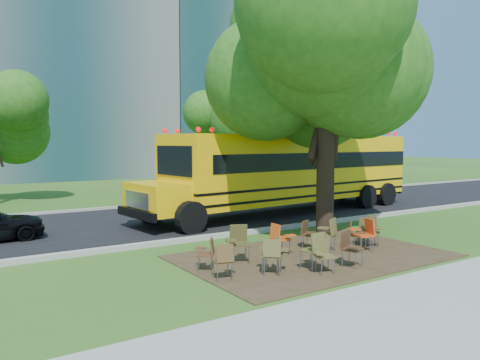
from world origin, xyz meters
TOP-DOWN VIEW (x-y plane):
  - ground at (0.00, 0.00)m, footprint 160.00×160.00m
  - sidewalk at (0.00, -5.00)m, footprint 60.00×4.00m
  - dirt_patch at (1.00, -0.50)m, footprint 7.00×4.50m
  - asphalt_road at (0.00, 7.00)m, footprint 80.00×8.00m
  - kerb_near at (0.00, 3.00)m, footprint 80.00×0.25m
  - kerb_far at (0.00, 11.10)m, footprint 80.00×0.25m
  - building_right at (24.00, 38.00)m, footprint 30.00×16.00m
  - bg_tree_3 at (8.00, 14.00)m, footprint 5.60×5.60m
  - bg_tree_4 at (16.00, 13.00)m, footprint 5.00×5.00m
  - main_tree at (3.03, 1.23)m, footprint 7.20×7.20m
  - school_bus at (5.69, 5.99)m, footprint 13.86×4.33m
  - chair_0 at (-2.14, -1.08)m, footprint 0.64×0.50m
  - chair_1 at (-1.00, -1.36)m, footprint 0.75×0.59m
  - chair_2 at (-0.94, -1.24)m, footprint 0.58×0.73m
  - chair_3 at (0.06, -1.85)m, footprint 0.64×0.50m
  - chair_4 at (0.05, -1.55)m, footprint 0.62×0.61m
  - chair_5 at (0.95, -1.83)m, footprint 0.61×0.66m
  - chair_6 at (2.52, -0.88)m, footprint 0.57×0.72m
  - chair_7 at (2.95, -0.65)m, footprint 0.57×0.59m
  - chair_8 at (-2.10, -0.25)m, footprint 0.54×0.68m
  - chair_9 at (-1.06, 0.01)m, footprint 0.77×0.61m
  - chair_10 at (0.27, 0.05)m, footprint 0.51×0.59m
  - chair_11 at (1.62, -0.40)m, footprint 0.65×0.78m
  - chair_12 at (2.51, -0.50)m, footprint 0.55×0.69m
  - chair_13 at (3.29, -0.34)m, footprint 0.63×0.65m
  - chair_14 at (1.44, 0.23)m, footprint 0.55×0.64m

SIDE VIEW (x-z plane):
  - ground at x=0.00m, z-range 0.00..0.00m
  - dirt_patch at x=1.00m, z-range 0.00..0.03m
  - sidewalk at x=0.00m, z-range 0.00..0.04m
  - asphalt_road at x=0.00m, z-range 0.00..0.04m
  - kerb_near at x=0.00m, z-range 0.00..0.14m
  - kerb_far at x=0.00m, z-range 0.00..0.14m
  - chair_8 at x=-2.10m, z-range 0.09..0.89m
  - chair_12 at x=2.51m, z-range 0.10..0.90m
  - chair_14 at x=1.44m, z-range 0.10..0.91m
  - chair_3 at x=0.06m, z-range 0.10..0.91m
  - chair_0 at x=-2.14m, z-range 0.10..0.94m
  - chair_2 at x=-0.94m, z-range 0.10..0.96m
  - chair_1 at x=-1.00m, z-range 0.10..0.97m
  - chair_10 at x=0.27m, z-range 0.10..0.98m
  - chair_7 at x=2.95m, z-range 0.11..1.00m
  - chair_5 at x=0.95m, z-range 0.11..1.00m
  - chair_13 at x=3.29m, z-range 0.11..1.04m
  - chair_4 at x=0.05m, z-range 0.11..1.04m
  - chair_6 at x=2.52m, z-range 0.11..1.05m
  - chair_9 at x=-1.06m, z-range 0.11..1.08m
  - chair_11 at x=1.62m, z-range 0.11..1.08m
  - school_bus at x=5.69m, z-range 0.26..3.60m
  - bg_tree_4 at x=16.00m, z-range 0.92..7.77m
  - bg_tree_3 at x=8.00m, z-range 1.11..8.95m
  - main_tree at x=3.03m, z-range 1.00..10.23m
  - building_right at x=24.00m, z-range 0.00..25.00m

